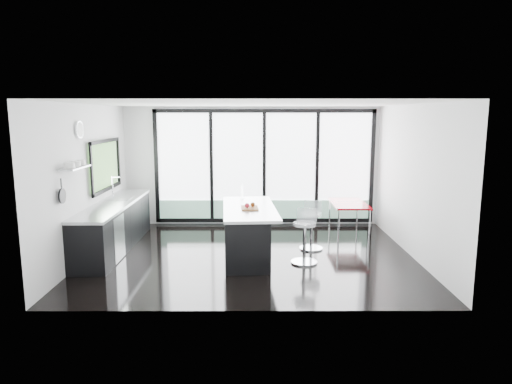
{
  "coord_description": "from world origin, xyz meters",
  "views": [
    {
      "loc": [
        0.08,
        -8.27,
        2.6
      ],
      "look_at": [
        0.1,
        0.3,
        1.15
      ],
      "focal_mm": 32.0,
      "sensor_mm": 36.0,
      "label": 1
    }
  ],
  "objects_px": {
    "red_table": "(348,218)",
    "island": "(245,231)",
    "bar_stool_far": "(311,231)",
    "bar_stool_near": "(304,243)"
  },
  "relations": [
    {
      "from": "bar_stool_near",
      "to": "bar_stool_far",
      "type": "height_order",
      "value": "bar_stool_near"
    },
    {
      "from": "island",
      "to": "bar_stool_far",
      "type": "relative_size",
      "value": 3.19
    },
    {
      "from": "bar_stool_far",
      "to": "red_table",
      "type": "height_order",
      "value": "bar_stool_far"
    },
    {
      "from": "bar_stool_near",
      "to": "bar_stool_far",
      "type": "relative_size",
      "value": 1.03
    },
    {
      "from": "bar_stool_far",
      "to": "red_table",
      "type": "distance_m",
      "value": 1.54
    },
    {
      "from": "red_table",
      "to": "island",
      "type": "bearing_deg",
      "value": -144.65
    },
    {
      "from": "island",
      "to": "red_table",
      "type": "bearing_deg",
      "value": 35.35
    },
    {
      "from": "island",
      "to": "red_table",
      "type": "xyz_separation_m",
      "value": [
        2.25,
        1.6,
        -0.12
      ]
    },
    {
      "from": "bar_stool_far",
      "to": "red_table",
      "type": "xyz_separation_m",
      "value": [
        0.97,
        1.19,
        -0.02
      ]
    },
    {
      "from": "bar_stool_near",
      "to": "bar_stool_far",
      "type": "distance_m",
      "value": 0.89
    }
  ]
}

